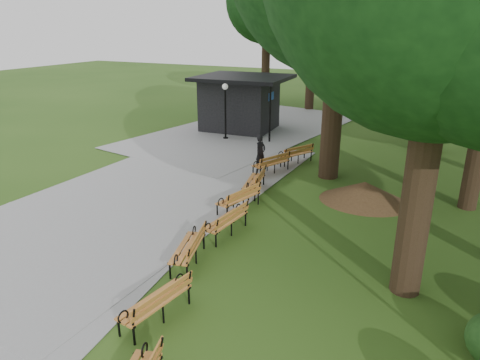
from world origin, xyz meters
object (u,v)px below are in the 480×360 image
at_px(bench_5, 254,182).
at_px(bench_3, 225,221).
at_px(bench_1, 155,302).
at_px(kiosk, 240,103).
at_px(bench_2, 188,248).
at_px(lamp_post, 225,99).
at_px(dirt_mound, 364,192).
at_px(bench_4, 238,198).
at_px(bench_6, 271,163).
at_px(bench_7, 295,154).
at_px(person, 261,153).

bearing_deg(bench_5, bench_3, -1.42).
bearing_deg(bench_1, kiosk, -150.98).
bearing_deg(bench_2, lamp_post, -172.48).
bearing_deg(kiosk, bench_3, -68.95).
height_order(dirt_mound, bench_3, bench_3).
relative_size(kiosk, bench_2, 2.68).
relative_size(dirt_mound, bench_5, 1.39).
height_order(bench_4, bench_6, same).
relative_size(dirt_mound, bench_2, 1.39).
relative_size(bench_3, bench_7, 1.00).
distance_m(bench_2, bench_3, 1.93).
height_order(lamp_post, dirt_mound, lamp_post).
bearing_deg(bench_3, bench_4, -160.50).
bearing_deg(bench_1, bench_4, -161.90).
bearing_deg(bench_5, lamp_post, -156.82).
distance_m(bench_1, bench_2, 2.40).
distance_m(bench_2, bench_7, 9.65).
xyz_separation_m(kiosk, bench_7, (5.21, -4.98, -1.16)).
relative_size(bench_4, bench_6, 1.00).
bearing_deg(bench_1, bench_6, -162.93).
bearing_deg(dirt_mound, lamp_post, 146.04).
bearing_deg(bench_3, bench_7, -170.77).
xyz_separation_m(lamp_post, bench_1, (5.90, -14.48, -1.74)).
xyz_separation_m(person, bench_3, (1.53, -6.20, -0.32)).
bearing_deg(bench_2, bench_4, 169.35).
bearing_deg(kiosk, lamp_post, -85.29).
relative_size(person, bench_6, 0.80).
distance_m(kiosk, bench_3, 13.97).
xyz_separation_m(kiosk, bench_5, (5.04, -9.17, -1.16)).
bearing_deg(kiosk, bench_4, -67.39).
bearing_deg(lamp_post, bench_6, -44.23).
distance_m(bench_1, bench_3, 4.27).
xyz_separation_m(bench_1, bench_4, (-0.99, 6.04, 0.00)).
xyz_separation_m(person, bench_5, (0.88, -2.66, -0.32)).
distance_m(bench_1, bench_5, 7.86).
xyz_separation_m(person, dirt_mound, (4.78, -1.75, -0.39)).
bearing_deg(bench_2, bench_5, 169.87).
height_order(dirt_mound, bench_1, bench_1).
xyz_separation_m(kiosk, dirt_mound, (8.94, -8.25, -1.22)).
xyz_separation_m(bench_2, bench_3, (0.11, 1.92, 0.00)).
bearing_deg(bench_1, dirt_mound, 171.51).
relative_size(lamp_post, bench_1, 1.59).
bearing_deg(bench_7, kiosk, -106.05).
xyz_separation_m(bench_6, bench_7, (0.45, 1.78, 0.00)).
bearing_deg(dirt_mound, bench_2, -117.77).
bearing_deg(bench_3, bench_6, -165.42).
height_order(person, bench_2, person).
bearing_deg(lamp_post, bench_4, -59.80).
bearing_deg(person, bench_1, -153.11).
height_order(bench_1, bench_3, same).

